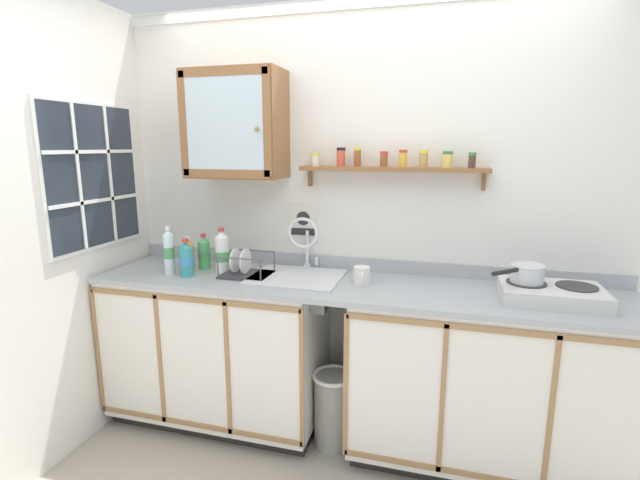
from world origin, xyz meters
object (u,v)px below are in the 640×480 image
Objects in this scene: sink at (298,280)px; saucepan at (527,273)px; hot_plate_stove at (551,293)px; bottle_opaque_white_2 at (222,252)px; mug at (362,276)px; wall_cabinet at (236,125)px; bottle_soda_green_0 at (204,253)px; trash_bin at (333,408)px; bottle_juice_amber_1 at (189,256)px; bottle_detergent_teal_4 at (186,259)px; bottle_water_clear_3 at (169,252)px; warning_sign at (303,223)px; dish_rack at (245,270)px.

sink is 1.94× the size of saucepan.
bottle_opaque_white_2 is (-1.80, 0.05, 0.08)m from hot_plate_stove.
mug is 1.15m from wall_cabinet.
mug is (1.00, -0.07, -0.05)m from bottle_soda_green_0.
bottle_soda_green_0 is at bearing 170.39° from trash_bin.
mug is (1.06, 0.02, -0.04)m from bottle_juice_amber_1.
mug is (-0.83, 0.00, -0.08)m from saucepan.
bottle_soda_green_0 is (-0.62, 0.03, 0.12)m from sink.
sink is at bearing 178.13° from saucepan.
bottle_detergent_teal_4 is at bearing -93.67° from bottle_soda_green_0.
bottle_soda_green_0 is at bearing 177.90° from saucepan.
bottle_water_clear_3 is at bearing -154.79° from bottle_opaque_white_2.
saucepan is 1.30m from warning_sign.
bottle_opaque_white_2 is at bearing 167.31° from dish_rack.
bottle_opaque_white_2 is at bearing 41.42° from bottle_detergent_teal_4.
bottle_opaque_white_2 reaches higher than saucepan.
bottle_soda_green_0 is at bearing 176.23° from mug.
trash_bin is at bearing -3.70° from bottle_juice_amber_1.
dish_rack is (0.44, 0.09, -0.10)m from bottle_water_clear_3.
trash_bin is at bearing -9.61° from bottle_soda_green_0.
wall_cabinet reaches higher than sink.
bottle_water_clear_3 is 2.22× the size of mug.
wall_cabinet is at bearing 20.61° from bottle_soda_green_0.
saucepan is 1.83m from bottle_soda_green_0.
saucepan reaches higher than mug.
mug is at bearing -33.93° from warning_sign.
bottle_soda_green_0 is 0.18m from bottle_detergent_teal_4.
sink is 0.63m from bottle_soda_green_0.
saucepan is 1.23× the size of bottle_juice_amber_1.
bottle_water_clear_3 is at bearing -178.49° from trash_bin.
bottle_soda_green_0 reaches higher than mug.
wall_cabinet reaches higher than bottle_opaque_white_2.
saucepan is 0.59× the size of trash_bin.
bottle_opaque_white_2 is at bearing -16.03° from bottle_soda_green_0.
warning_sign is (0.43, 0.26, 0.15)m from bottle_opaque_white_2.
warning_sign reaches higher than bottle_juice_amber_1.
saucepan is 1.29m from trash_bin.
wall_cabinet is (0.22, 0.26, 0.77)m from bottle_detergent_teal_4.
saucepan is 1.84m from bottle_detergent_teal_4.
saucepan is at bearing 4.72° from trash_bin.
bottle_opaque_white_2 is (-1.68, 0.02, -0.01)m from saucepan.
saucepan is 1.79m from wall_cabinet.
hot_plate_stove is 1.43m from warning_sign.
bottle_detergent_teal_4 is 0.34m from dish_rack.
bottle_opaque_white_2 reaches higher than hot_plate_stove.
bottle_juice_amber_1 is at bearing -174.91° from sink.
dish_rack is at bearing -12.69° from bottle_opaque_white_2.
saucepan is 0.83m from mug.
bottle_water_clear_3 is at bearing -127.24° from bottle_soda_green_0.
dish_rack is (-1.52, -0.01, -0.09)m from saucepan.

